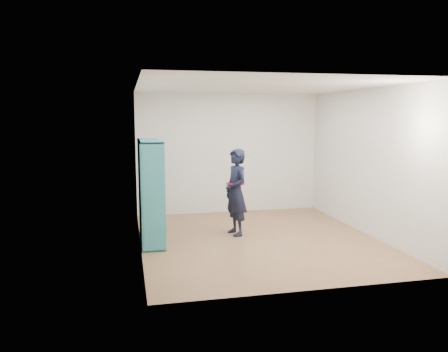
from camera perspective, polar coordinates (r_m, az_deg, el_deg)
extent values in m
plane|color=olive|center=(7.63, 4.56, -8.27)|extent=(4.50, 4.50, 0.00)
plane|color=white|center=(7.34, 4.79, 11.62)|extent=(4.50, 4.50, 0.00)
cube|color=silver|center=(7.04, -11.07, 1.06)|extent=(0.02, 4.50, 2.60)
cube|color=silver|center=(8.19, 18.17, 1.76)|extent=(0.02, 4.50, 2.60)
cube|color=silver|center=(9.53, 0.66, 2.98)|extent=(4.00, 0.02, 2.60)
cube|color=silver|center=(5.28, 11.91, -1.23)|extent=(4.00, 0.02, 2.60)
cube|color=teal|center=(6.82, -9.23, -2.88)|extent=(0.38, 0.03, 1.72)
cube|color=teal|center=(8.06, -9.77, -1.22)|extent=(0.38, 0.03, 1.72)
cube|color=teal|center=(7.62, -9.38, -8.25)|extent=(0.38, 1.29, 0.03)
cube|color=teal|center=(7.34, -9.68, 4.54)|extent=(0.38, 1.29, 0.03)
cube|color=teal|center=(7.43, -10.87, -2.02)|extent=(0.03, 1.29, 1.72)
cube|color=teal|center=(7.23, -9.43, -2.25)|extent=(0.35, 0.03, 1.66)
cube|color=teal|center=(7.64, -9.61, -1.72)|extent=(0.35, 0.03, 1.66)
cube|color=teal|center=(7.52, -9.45, -5.10)|extent=(0.35, 1.23, 0.03)
cube|color=teal|center=(7.43, -9.52, -1.98)|extent=(0.35, 1.23, 0.03)
cube|color=teal|center=(7.38, -9.60, 1.21)|extent=(0.35, 1.23, 0.03)
cube|color=beige|center=(7.21, -9.02, -8.73)|extent=(0.24, 0.15, 0.06)
cube|color=black|center=(7.03, -8.99, -4.96)|extent=(0.19, 0.17, 0.22)
cube|color=maroon|center=(6.94, -9.07, -1.37)|extent=(0.19, 0.17, 0.28)
cube|color=silver|center=(6.96, -9.24, 1.17)|extent=(0.24, 0.15, 0.06)
cube|color=navy|center=(7.53, -9.13, -7.29)|extent=(0.19, 0.17, 0.24)
cube|color=brown|center=(7.43, -9.20, -4.29)|extent=(0.19, 0.17, 0.22)
cube|color=#BFB28C|center=(7.42, -9.36, -1.54)|extent=(0.24, 0.15, 0.09)
cube|color=#26594C|center=(7.30, -9.34, 2.11)|extent=(0.19, 0.17, 0.22)
cube|color=beige|center=(7.92, -9.32, -6.33)|extent=(0.19, 0.17, 0.29)
cube|color=black|center=(7.90, -9.47, -4.03)|extent=(0.24, 0.15, 0.09)
cube|color=maroon|center=(7.76, -9.45, -0.62)|extent=(0.19, 0.17, 0.23)
cube|color=silver|center=(7.71, -9.53, 2.74)|extent=(0.19, 0.17, 0.31)
imported|color=black|center=(7.75, 1.57, -2.13)|extent=(0.48, 0.63, 1.54)
torus|color=#A80C37|center=(7.72, 1.58, -0.98)|extent=(0.38, 0.38, 0.04)
cube|color=silver|center=(7.75, 0.41, -1.35)|extent=(0.05, 0.09, 0.14)
cube|color=black|center=(7.75, 0.41, -1.35)|extent=(0.04, 0.09, 0.14)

